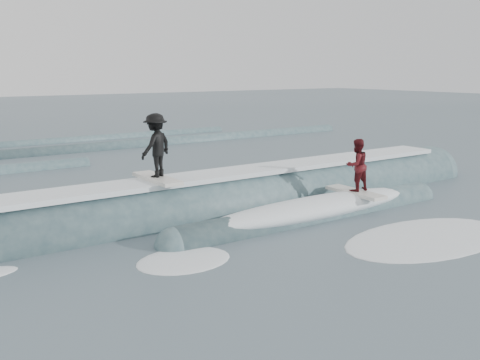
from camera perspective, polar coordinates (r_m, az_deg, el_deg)
ground at (r=12.88m, az=7.74°, el=-7.08°), size 160.00×160.00×0.00m
breaking_wave at (r=15.84m, az=-0.70°, el=-3.21°), size 21.94×3.88×2.19m
surfer_black at (r=14.58m, az=-8.95°, el=3.39°), size 1.28×2.01×1.82m
surfer_red at (r=16.13m, az=12.32°, el=1.18°), size 0.78×2.01×1.65m
whitewater at (r=13.29m, az=15.10°, el=-6.79°), size 15.20×7.74×0.10m
far_swells at (r=27.95m, az=-18.75°, el=2.60°), size 40.39×8.65×0.80m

